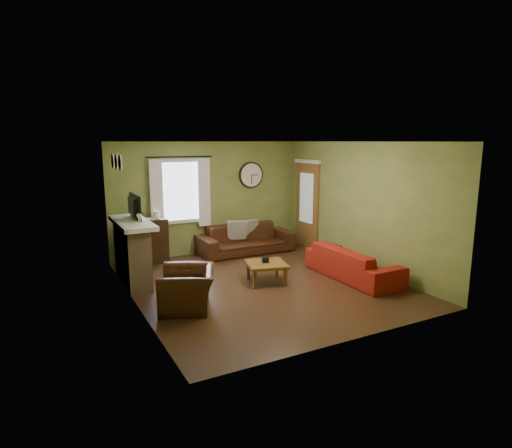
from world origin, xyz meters
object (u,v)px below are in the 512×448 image
armchair (188,289)px  sofa_red (353,263)px  coffee_table (266,272)px  bookshelf (148,242)px  sofa_brown (246,239)px

armchair → sofa_red: bearing=112.2°
sofa_red → coffee_table: 1.70m
sofa_red → armchair: size_ratio=2.13×
bookshelf → coffee_table: bookshelf is taller
coffee_table → bookshelf: bearing=125.4°
bookshelf → sofa_brown: 2.27m
armchair → bookshelf: bearing=-158.7°
armchair → coffee_table: bearing=129.4°
sofa_red → armchair: bearing=89.3°
sofa_red → coffee_table: sofa_red is taller
bookshelf → sofa_red: 4.31m
armchair → coffee_table: 1.78m
sofa_brown → coffee_table: bearing=-106.5°
bookshelf → coffee_table: (1.63, -2.29, -0.29)m
sofa_brown → coffee_table: (-0.63, -2.12, -0.14)m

